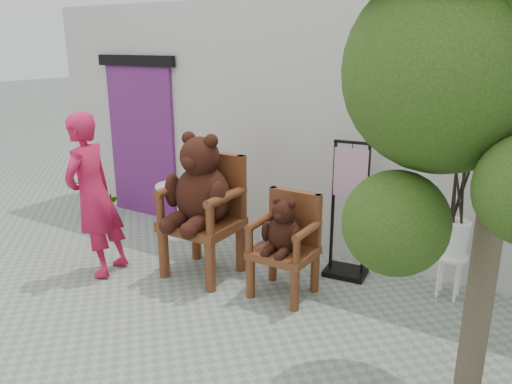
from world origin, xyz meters
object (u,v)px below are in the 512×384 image
at_px(stool_bucket, 454,238).
at_px(tree, 492,24).
at_px(display_stand, 348,225).
at_px(cafe_table, 179,204).
at_px(chair_big, 202,196).
at_px(chair_small, 286,236).
at_px(person, 93,196).

xyz_separation_m(stool_bucket, tree, (0.31, -1.59, 1.95)).
height_order(display_stand, tree, tree).
height_order(cafe_table, stool_bucket, stool_bucket).
bearing_deg(display_stand, stool_bucket, -1.73).
bearing_deg(chair_big, display_stand, 29.74).
height_order(chair_small, cafe_table, chair_small).
bearing_deg(stool_bucket, cafe_table, -177.87).
relative_size(person, display_stand, 1.18).
bearing_deg(cafe_table, person, -93.15).
xyz_separation_m(chair_small, tree, (1.76, -0.80, 1.97)).
height_order(chair_big, display_stand, chair_big).
bearing_deg(person, display_stand, 107.83).
xyz_separation_m(chair_small, cafe_table, (-1.96, 0.67, -0.19)).
relative_size(chair_big, chair_small, 1.52).
relative_size(chair_small, person, 0.59).
relative_size(chair_big, display_stand, 1.05).
xyz_separation_m(display_stand, stool_bucket, (1.07, 0.08, 0.06)).
xyz_separation_m(chair_big, display_stand, (1.37, 0.79, -0.32)).
distance_m(person, cafe_table, 1.40).
bearing_deg(chair_small, chair_big, -176.24).
bearing_deg(display_stand, cafe_table, 175.18).
bearing_deg(chair_big, chair_small, 3.76).
bearing_deg(cafe_table, chair_small, -18.94).
xyz_separation_m(display_stand, tree, (1.38, -1.52, 2.01)).
distance_m(chair_big, display_stand, 1.62).
bearing_deg(tree, person, 177.80).
bearing_deg(chair_small, stool_bucket, 28.81).
bearing_deg(tree, chair_big, 165.16).
xyz_separation_m(chair_big, tree, (2.76, -0.73, 1.69)).
distance_m(display_stand, tree, 2.87).
xyz_separation_m(chair_small, stool_bucket, (1.45, 0.80, 0.02)).
height_order(person, stool_bucket, person).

